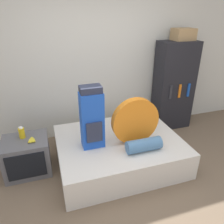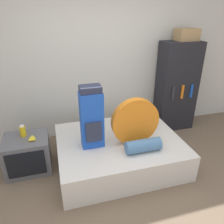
# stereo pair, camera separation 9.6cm
# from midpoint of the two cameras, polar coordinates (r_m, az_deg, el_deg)

# --- Properties ---
(ground_plane) EXTENTS (16.00, 16.00, 0.00)m
(ground_plane) POSITION_cam_midpoint_polar(r_m,az_deg,el_deg) (2.87, 6.07, -22.67)
(ground_plane) COLOR brown
(wall_back) EXTENTS (8.00, 0.05, 2.60)m
(wall_back) POSITION_cam_midpoint_polar(r_m,az_deg,el_deg) (3.78, -3.48, 12.83)
(wall_back) COLOR silver
(wall_back) RESTS_ON ground_plane
(bed) EXTENTS (1.76, 1.40, 0.40)m
(bed) POSITION_cam_midpoint_polar(r_m,az_deg,el_deg) (3.33, 2.60, -9.96)
(bed) COLOR silver
(bed) RESTS_ON ground_plane
(backpack) EXTENTS (0.30, 0.23, 0.86)m
(backpack) POSITION_cam_midpoint_polar(r_m,az_deg,el_deg) (2.88, -4.38, -1.59)
(backpack) COLOR blue
(backpack) RESTS_ON bed
(tent_bag) EXTENTS (0.66, 0.11, 0.66)m
(tent_bag) POSITION_cam_midpoint_polar(r_m,az_deg,el_deg) (2.99, 6.98, -2.47)
(tent_bag) COLOR orange
(tent_bag) RESTS_ON bed
(sleeping_roll) EXTENTS (0.48, 0.18, 0.18)m
(sleeping_roll) POSITION_cam_midpoint_polar(r_m,az_deg,el_deg) (2.95, 9.10, -8.68)
(sleeping_roll) COLOR teal
(sleeping_roll) RESTS_ON bed
(television) EXTENTS (0.61, 0.53, 0.51)m
(television) POSITION_cam_midpoint_polar(r_m,az_deg,el_deg) (3.36, -20.37, -10.24)
(television) COLOR #5B5B60
(television) RESTS_ON ground_plane
(canister) EXTENTS (0.08, 0.08, 0.16)m
(canister) POSITION_cam_midpoint_polar(r_m,az_deg,el_deg) (3.26, -21.52, -4.66)
(canister) COLOR gold
(canister) RESTS_ON television
(banana_bunch) EXTENTS (0.11, 0.15, 0.03)m
(banana_bunch) POSITION_cam_midpoint_polar(r_m,az_deg,el_deg) (3.17, -19.28, -6.47)
(banana_bunch) COLOR yellow
(banana_bunch) RESTS_ON television
(bookshelf) EXTENTS (0.69, 0.40, 1.63)m
(bookshelf) POSITION_cam_midpoint_polar(r_m,az_deg,el_deg) (4.23, 17.13, 6.24)
(bookshelf) COLOR black
(bookshelf) RESTS_ON ground_plane
(cardboard_box) EXTENTS (0.36, 0.27, 0.20)m
(cardboard_box) POSITION_cam_midpoint_polar(r_m,az_deg,el_deg) (4.11, 19.62, 18.52)
(cardboard_box) COLOR #A88456
(cardboard_box) RESTS_ON bookshelf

